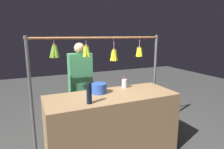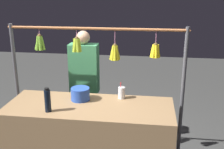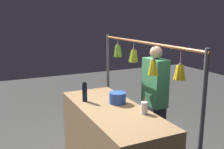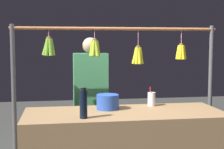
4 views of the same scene
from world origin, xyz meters
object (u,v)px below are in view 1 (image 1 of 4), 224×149
at_px(water_bottle, 89,94).
at_px(drink_cup, 124,83).
at_px(vendor_person, 81,90).
at_px(blue_bucket, 99,88).

bearing_deg(water_bottle, drink_cup, -147.55).
bearing_deg(drink_cup, vendor_person, -43.55).
bearing_deg(water_bottle, blue_bucket, -126.21).
relative_size(water_bottle, blue_bucket, 1.21).
height_order(blue_bucket, drink_cup, drink_cup).
distance_m(drink_cup, vendor_person, 0.79).
bearing_deg(blue_bucket, vendor_person, -80.95).
bearing_deg(vendor_person, blue_bucket, 99.05).
bearing_deg(vendor_person, water_bottle, 81.23).
distance_m(water_bottle, vendor_person, 1.02).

